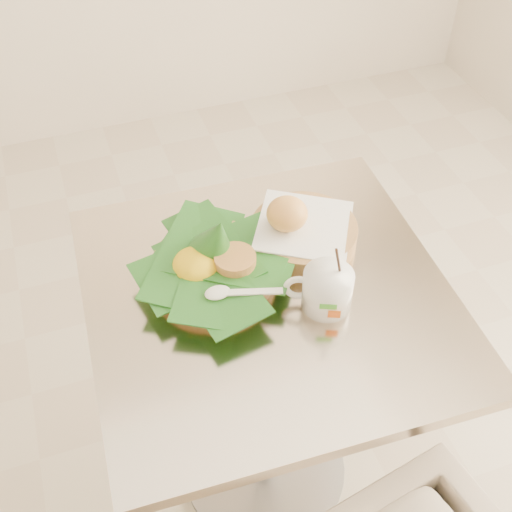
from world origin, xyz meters
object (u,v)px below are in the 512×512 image
object	(u,v)px
cafe_table	(267,358)
bread_basket	(301,230)
coffee_mug	(326,289)
rice_basket	(214,261)

from	to	relation	value
cafe_table	bread_basket	distance (m)	0.30
coffee_mug	rice_basket	bearing A→B (deg)	141.61
cafe_table	rice_basket	xyz separation A→B (m)	(-0.09, 0.08, 0.26)
bread_basket	coffee_mug	distance (m)	0.18
cafe_table	rice_basket	bearing A→B (deg)	138.52
cafe_table	bread_basket	size ratio (longest dim) A/B	2.92
cafe_table	bread_basket	xyz separation A→B (m)	(0.11, 0.11, 0.25)
cafe_table	coffee_mug	size ratio (longest dim) A/B	4.57
cafe_table	coffee_mug	bearing A→B (deg)	-35.21
rice_basket	bread_basket	size ratio (longest dim) A/B	1.19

